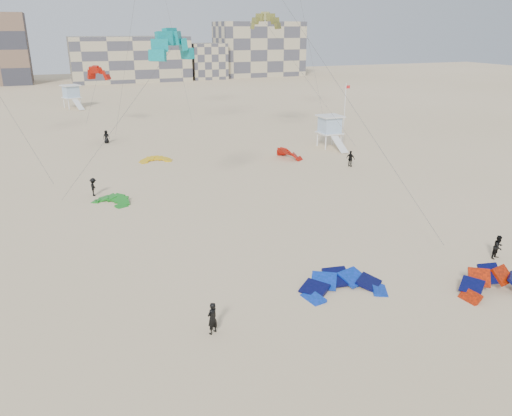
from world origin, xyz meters
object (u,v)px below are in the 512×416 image
object	(u,v)px
kite_ground_blue	(343,290)
kitesurfer_main	(212,318)
kite_ground_orange	(494,294)
lifeguard_tower_near	(330,132)

from	to	relation	value
kite_ground_blue	kitesurfer_main	size ratio (longest dim) A/B	2.99
kite_ground_orange	lifeguard_tower_near	world-z (taller)	lifeguard_tower_near
kite_ground_orange	kitesurfer_main	bearing A→B (deg)	-176.82
kite_ground_blue	kitesurfer_main	distance (m)	8.50
kite_ground_blue	lifeguard_tower_near	bearing A→B (deg)	70.33
kite_ground_orange	kitesurfer_main	xyz separation A→B (m)	(-16.18, 2.17, 0.86)
kite_ground_blue	lifeguard_tower_near	world-z (taller)	lifeguard_tower_near
kite_ground_orange	kitesurfer_main	size ratio (longest dim) A/B	2.38
kitesurfer_main	kite_ground_blue	bearing A→B (deg)	158.79
kite_ground_blue	lifeguard_tower_near	size ratio (longest dim) A/B	0.94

